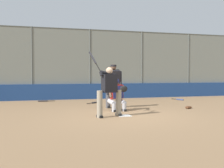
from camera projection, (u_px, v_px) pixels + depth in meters
ground_plane at (124, 116)px, 8.90m from camera, size 160.00×160.00×0.00m
home_plate_marker at (124, 116)px, 8.90m from camera, size 0.43×0.43×0.01m
backstop_fence at (90, 62)px, 15.08m from camera, size 19.26×0.08×4.01m
padding_wall at (90, 91)px, 15.05m from camera, size 18.80×0.18×0.87m
bleachers_beyond at (131, 86)px, 18.81m from camera, size 13.43×3.05×1.80m
batter_at_plate at (109, 90)px, 8.67m from camera, size 1.11×0.53×2.17m
catcher_behind_plate at (117, 94)px, 10.08m from camera, size 0.70×0.81×1.25m
umpire_home at (113, 84)px, 10.98m from camera, size 0.74×0.45×1.83m
spare_bat_near_backstop at (44, 101)px, 13.53m from camera, size 0.85×0.10×0.07m
spare_bat_by_padding at (95, 103)px, 12.79m from camera, size 0.73×0.60×0.07m
spare_bat_third_base_side at (179, 99)px, 14.37m from camera, size 0.31×0.81×0.07m
fielding_glove_on_dirt at (188, 107)px, 10.77m from camera, size 0.29×0.22×0.11m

